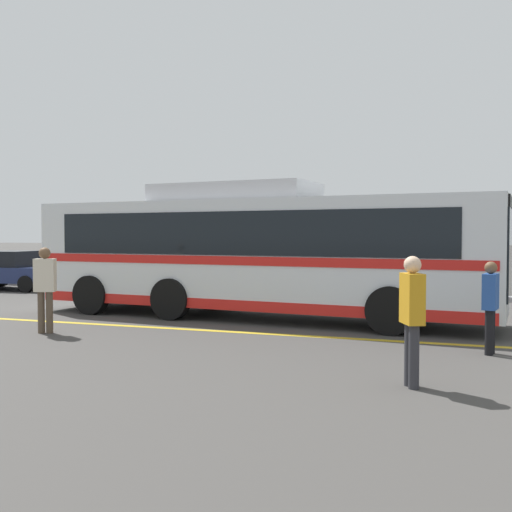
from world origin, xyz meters
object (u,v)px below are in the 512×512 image
(parked_car_1, at_px, (145,274))
(parked_car_0, at_px, (12,270))
(pedestrian_2, at_px, (45,284))
(pedestrian_0, at_px, (490,302))
(pedestrian_1, at_px, (412,312))
(transit_bus, at_px, (255,251))

(parked_car_1, bearing_deg, parked_car_0, 89.41)
(parked_car_0, bearing_deg, pedestrian_2, 40.03)
(pedestrian_0, relative_size, pedestrian_2, 0.89)
(parked_car_0, relative_size, pedestrian_0, 2.58)
(parked_car_1, xyz_separation_m, pedestrian_1, (9.85, -10.26, 0.35))
(pedestrian_1, relative_size, pedestrian_2, 0.99)
(pedestrian_2, bearing_deg, pedestrian_1, -36.53)
(pedestrian_0, bearing_deg, pedestrian_2, -74.39)
(pedestrian_0, xyz_separation_m, pedestrian_2, (-8.62, -0.64, 0.12))
(parked_car_0, relative_size, parked_car_1, 0.89)
(transit_bus, relative_size, parked_car_1, 2.58)
(parked_car_1, xyz_separation_m, pedestrian_2, (2.32, -8.20, 0.36))
(pedestrian_1, xyz_separation_m, pedestrian_2, (-7.53, 2.06, 0.01))
(parked_car_1, distance_m, pedestrian_2, 8.53)
(parked_car_1, bearing_deg, transit_bus, -133.11)
(parked_car_1, height_order, pedestrian_0, pedestrian_0)
(pedestrian_2, bearing_deg, transit_bus, 25.73)
(pedestrian_0, height_order, pedestrian_2, pedestrian_2)
(transit_bus, height_order, parked_car_1, transit_bus)
(parked_car_0, relative_size, pedestrian_1, 2.33)
(transit_bus, bearing_deg, pedestrian_2, -37.53)
(parked_car_0, height_order, pedestrian_0, pedestrian_0)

